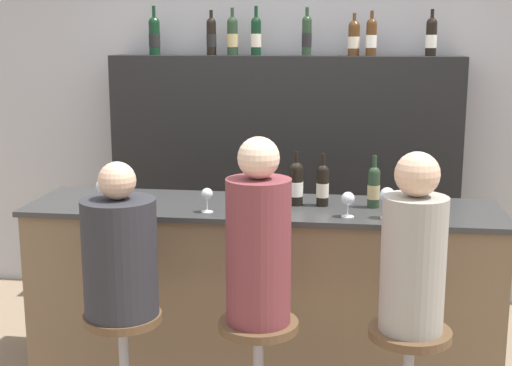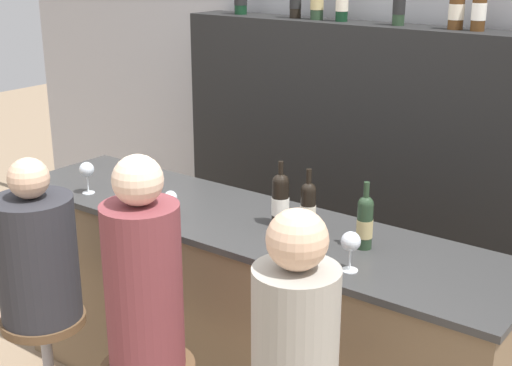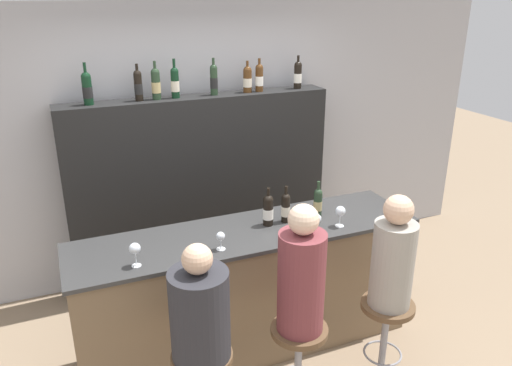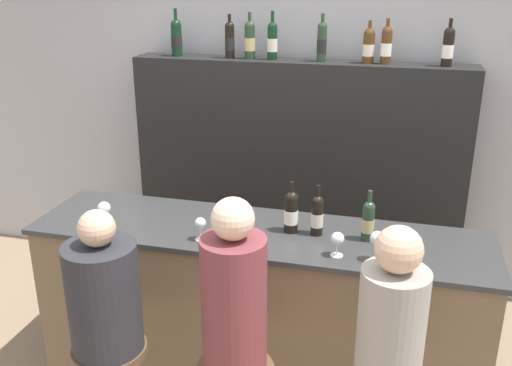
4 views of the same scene
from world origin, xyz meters
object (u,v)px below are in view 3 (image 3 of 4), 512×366
object	(u,v)px
wine_glass_1	(221,237)
wine_glass_2	(317,219)
wine_bottle_backbar_1	(138,85)
wine_glass_0	(135,249)
wine_bottle_backbar_2	(156,84)
wine_bottle_backbar_3	(175,82)
wine_bottle_backbar_7	(298,75)
bar_stool_middle	(299,345)
wine_bottle_counter_2	(318,202)
bar_stool_right	(386,320)
guest_seated_right	(393,258)
wine_bottle_counter_1	(286,207)
wine_bottle_backbar_4	(214,79)
wine_bottle_backbar_0	(87,88)
wine_glass_3	(340,212)
wine_bottle_counter_0	(268,210)
guest_seated_middle	(301,276)
guest_seated_left	(200,311)
wine_bottle_backbar_5	(247,79)
wine_bottle_backbar_6	(259,77)

from	to	relation	value
wine_glass_1	wine_glass_2	size ratio (longest dim) A/B	0.99
wine_bottle_backbar_1	wine_glass_0	xyz separation A→B (m)	(-0.33, -1.36, -0.79)
wine_bottle_backbar_2	wine_bottle_backbar_3	xyz separation A→B (m)	(0.17, 0.00, -0.00)
wine_bottle_backbar_7	wine_glass_0	world-z (taller)	wine_bottle_backbar_7
wine_bottle_backbar_2	bar_stool_middle	size ratio (longest dim) A/B	0.51
wine_bottle_counter_2	wine_bottle_backbar_1	size ratio (longest dim) A/B	0.94
wine_glass_1	bar_stool_right	size ratio (longest dim) A/B	0.21
guest_seated_right	wine_bottle_counter_1	bearing A→B (deg)	120.23
wine_bottle_counter_2	guest_seated_right	size ratio (longest dim) A/B	0.35
wine_bottle_counter_1	wine_bottle_backbar_4	distance (m)	1.40
wine_bottle_backbar_7	wine_glass_1	world-z (taller)	wine_bottle_backbar_7
wine_bottle_counter_1	wine_bottle_backbar_4	world-z (taller)	wine_bottle_backbar_4
wine_bottle_backbar_0	wine_bottle_backbar_1	bearing A→B (deg)	-0.00
wine_bottle_backbar_1	wine_glass_3	world-z (taller)	wine_bottle_backbar_1
wine_bottle_counter_0	wine_bottle_backbar_2	xyz separation A→B (m)	(-0.54, 1.14, 0.80)
wine_bottle_backbar_3	wine_bottle_backbar_4	size ratio (longest dim) A/B	1.03
wine_bottle_counter_0	wine_bottle_counter_1	bearing A→B (deg)	0.00
bar_stool_middle	guest_seated_middle	distance (m)	0.52
guest_seated_left	wine_bottle_counter_2	bearing A→B (deg)	32.34
wine_bottle_backbar_4	wine_bottle_backbar_5	xyz separation A→B (m)	(0.32, -0.00, -0.02)
wine_bottle_backbar_6	guest_seated_middle	world-z (taller)	wine_bottle_backbar_6
wine_glass_0	guest_seated_left	size ratio (longest dim) A/B	0.22
wine_bottle_counter_2	wine_bottle_backbar_6	xyz separation A→B (m)	(-0.02, 1.14, 0.79)
wine_bottle_backbar_3	wine_bottle_counter_1	bearing A→B (deg)	-65.18
wine_bottle_backbar_2	guest_seated_right	size ratio (longest dim) A/B	0.40
wine_bottle_counter_1	guest_seated_middle	world-z (taller)	guest_seated_middle
guest_seated_left	bar_stool_middle	distance (m)	0.79
bar_stool_middle	wine_glass_1	bearing A→B (deg)	123.44
wine_glass_0	guest_seated_middle	size ratio (longest dim) A/B	0.19
wine_bottle_backbar_2	wine_bottle_backbar_4	size ratio (longest dim) A/B	1.00
wine_bottle_counter_0	wine_glass_2	distance (m)	0.37
wine_bottle_backbar_3	wine_bottle_backbar_7	xyz separation A→B (m)	(1.18, -0.00, -0.01)
guest_seated_middle	bar_stool_right	bearing A→B (deg)	0.00
wine_glass_2	bar_stool_middle	world-z (taller)	wine_glass_2
wine_bottle_backbar_4	wine_bottle_counter_1	bearing A→B (deg)	-81.24
wine_bottle_backbar_5	bar_stool_middle	world-z (taller)	wine_bottle_backbar_5
wine_bottle_backbar_7	wine_glass_3	size ratio (longest dim) A/B	1.90
wine_bottle_backbar_1	bar_stool_right	size ratio (longest dim) A/B	0.48
wine_glass_2	guest_seated_middle	world-z (taller)	guest_seated_middle
guest_seated_left	wine_bottle_backbar_5	bearing A→B (deg)	60.80
guest_seated_left	wine_bottle_backbar_2	bearing A→B (deg)	83.37
bar_stool_middle	wine_bottle_backbar_3	bearing A→B (deg)	98.18
wine_bottle_backbar_4	wine_glass_2	world-z (taller)	wine_bottle_backbar_4
wine_bottle_counter_1	wine_bottle_backbar_1	bearing A→B (deg)	126.47
wine_bottle_backbar_1	wine_bottle_backbar_7	distance (m)	1.50
wine_bottle_backbar_2	wine_bottle_backbar_0	bearing A→B (deg)	180.00
wine_glass_1	wine_bottle_backbar_7	bearing A→B (deg)	47.34
wine_bottle_backbar_0	wine_bottle_backbar_2	distance (m)	0.56
wine_bottle_backbar_7	bar_stool_middle	size ratio (longest dim) A/B	0.48
wine_bottle_backbar_4	wine_bottle_backbar_6	xyz separation A→B (m)	(0.44, 0.00, -0.01)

